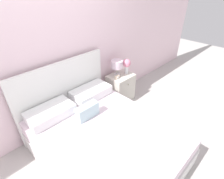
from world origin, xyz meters
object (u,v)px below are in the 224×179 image
bed (101,138)px  flower_vase (127,64)px  nightstand (120,88)px  table_lamp (117,65)px  alarm_clock (117,77)px

bed → flower_vase: bearing=27.5°
nightstand → table_lamp: size_ratio=1.83×
bed → flower_vase: (1.26, 0.66, 0.47)m
bed → table_lamp: 1.37m
flower_vase → alarm_clock: bearing=-175.9°
nightstand → flower_vase: size_ratio=1.93×
table_lamp → alarm_clock: table_lamp is taller
nightstand → alarm_clock: 0.34m
table_lamp → flower_vase: (0.21, -0.06, -0.03)m
flower_vase → alarm_clock: flower_vase is taller
bed → alarm_clock: size_ratio=22.34×
table_lamp → nightstand: bearing=-34.3°
table_lamp → flower_vase: bearing=-16.1°
bed → nightstand: bed is taller
bed → alarm_clock: (0.98, 0.64, 0.32)m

